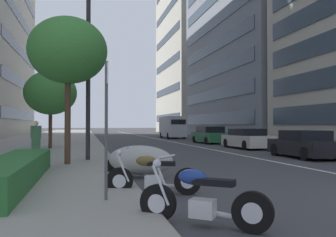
{
  "coord_description": "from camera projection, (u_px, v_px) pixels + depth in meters",
  "views": [
    {
      "loc": [
        -5.1,
        7.92,
        1.58
      ],
      "look_at": [
        11.34,
        4.14,
        1.89
      ],
      "focal_mm": 38.2,
      "sensor_mm": 36.0,
      "label": 1
    }
  ],
  "objects": [
    {
      "name": "sidewalk_right_plaza",
      "position": [
        44.0,
        141.0,
        33.32
      ],
      "size": [
        160.0,
        10.02,
        0.15
      ],
      "primitive_type": "cube",
      "color": "gray",
      "rests_on": "ground"
    },
    {
      "name": "street_lamp_with_banners",
      "position": [
        98.0,
        43.0,
        14.87
      ],
      "size": [
        1.26,
        2.76,
        8.11
      ],
      "color": "#232326",
      "rests_on": "sidewalk_right_plaza"
    },
    {
      "name": "motorcycle_mid_row",
      "position": [
        152.0,
        177.0,
        8.1
      ],
      "size": [
        0.81,
        2.11,
        1.08
      ],
      "rotation": [
        0.0,
        0.0,
        1.3
      ],
      "color": "black",
      "rests_on": "ground"
    },
    {
      "name": "office_tower_far_left_down_avenue",
      "position": [
        204.0,
        42.0,
        77.55
      ],
      "size": [
        23.91,
        16.58,
        39.4
      ],
      "color": "#B7B2A3",
      "rests_on": "ground"
    },
    {
      "name": "motorcycle_by_sign_pole",
      "position": [
        201.0,
        201.0,
        5.52
      ],
      "size": [
        1.39,
        1.78,
        1.08
      ],
      "rotation": [
        0.0,
        0.0,
        0.92
      ],
      "color": "black",
      "rests_on": "ground"
    },
    {
      "name": "street_tree_by_lamp_post",
      "position": [
        68.0,
        51.0,
        13.19
      ],
      "size": [
        2.89,
        2.89,
        5.41
      ],
      "color": "#473323",
      "rests_on": "sidewalk_right_plaza"
    },
    {
      "name": "pedestrian_on_plaza",
      "position": [
        36.0,
        138.0,
        16.44
      ],
      "size": [
        0.46,
        0.47,
        1.63
      ],
      "rotation": [
        0.0,
        0.0,
        3.85
      ],
      "color": "#3F724C",
      "rests_on": "sidewalk_right_plaza"
    },
    {
      "name": "parking_sign_by_curb",
      "position": [
        106.0,
        117.0,
        6.84
      ],
      "size": [
        0.32,
        0.06,
        2.66
      ],
      "color": "#47494C",
      "rests_on": "sidewalk_right_plaza"
    },
    {
      "name": "delivery_van_ahead",
      "position": [
        172.0,
        127.0,
        42.9
      ],
      "size": [
        6.04,
        2.14,
        2.6
      ],
      "rotation": [
        0.0,
        0.0,
        -0.01
      ],
      "color": "#B7B7BC",
      "rests_on": "ground"
    },
    {
      "name": "car_following_behind",
      "position": [
        247.0,
        139.0,
        24.05
      ],
      "size": [
        4.54,
        1.99,
        1.34
      ],
      "rotation": [
        0.0,
        0.0,
        0.02
      ],
      "color": "beige",
      "rests_on": "ground"
    },
    {
      "name": "motorcycle_second_in_row",
      "position": [
        139.0,
        160.0,
        10.68
      ],
      "size": [
        1.71,
        2.17,
        0.97
      ],
      "rotation": [
        0.0,
        0.0,
        1.05
      ],
      "color": "#9E9E99",
      "rests_on": "ground"
    },
    {
      "name": "street_tree_mid_sidewalk",
      "position": [
        51.0,
        93.0,
        22.0
      ],
      "size": [
        3.18,
        3.18,
        4.77
      ],
      "color": "#473323",
      "rests_on": "sidewalk_right_plaza"
    },
    {
      "name": "car_lead_in_lane",
      "position": [
        304.0,
        145.0,
        17.25
      ],
      "size": [
        4.24,
        1.93,
        1.32
      ],
      "rotation": [
        0.0,
        0.0,
        -0.04
      ],
      "color": "black",
      "rests_on": "ground"
    },
    {
      "name": "office_tower_mid_left",
      "position": [
        273.0,
        29.0,
        49.85
      ],
      "size": [
        26.59,
        17.71,
        30.08
      ],
      "color": "gray",
      "rests_on": "ground"
    },
    {
      "name": "car_approaching_light",
      "position": [
        210.0,
        135.0,
        30.93
      ],
      "size": [
        4.56,
        2.08,
        1.46
      ],
      "rotation": [
        0.0,
        0.0,
        0.04
      ],
      "color": "#236038",
      "rests_on": "ground"
    },
    {
      "name": "clipped_hedge_bed",
      "position": [
        13.0,
        171.0,
        8.77
      ],
      "size": [
        6.86,
        1.1,
        0.62
      ],
      "primitive_type": "cube",
      "color": "#28602D",
      "rests_on": "sidewalk_right_plaza"
    },
    {
      "name": "lane_centre_stripe",
      "position": [
        157.0,
        139.0,
        40.82
      ],
      "size": [
        110.0,
        0.16,
        0.01
      ],
      "primitive_type": "cube",
      "color": "silver",
      "rests_on": "ground"
    }
  ]
}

